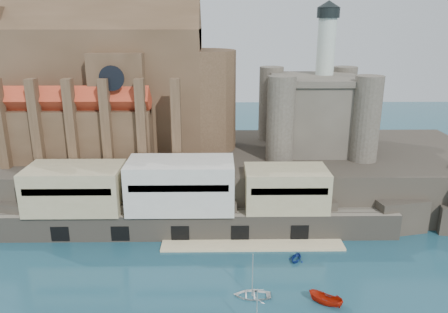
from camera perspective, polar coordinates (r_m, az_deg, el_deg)
promontory at (r=91.01m, az=1.41°, el=-2.31°), size 100.00×36.00×10.00m
quay at (r=75.64m, az=-5.76°, el=-5.68°), size 70.00×12.00×13.05m
church at (r=91.48m, az=-13.90°, el=8.42°), size 47.00×25.93×30.51m
castle_keep at (r=91.16m, az=11.76°, el=6.09°), size 21.20×21.20×29.30m
boat_5 at (r=61.87m, az=13.07°, el=-18.24°), size 2.38×2.36×4.56m
boat_6 at (r=61.91m, az=3.69°, el=-17.74°), size 1.22×3.64×5.03m
boat_7 at (r=70.46m, az=9.40°, el=-13.21°), size 3.26×2.82×3.23m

